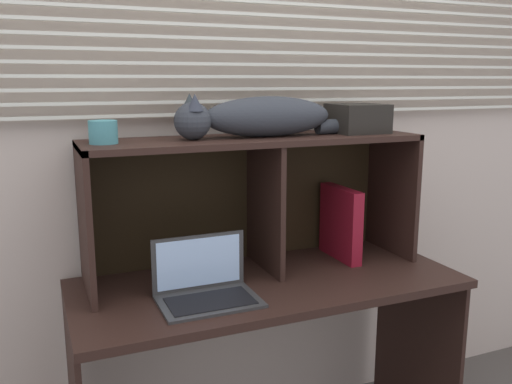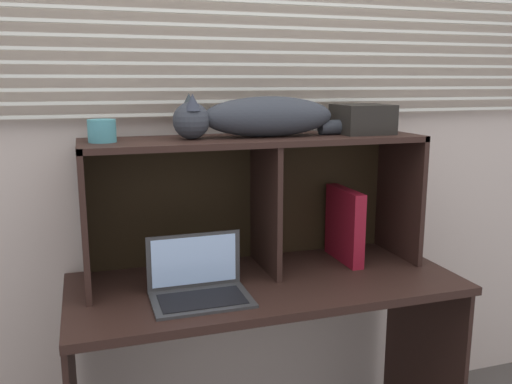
{
  "view_description": "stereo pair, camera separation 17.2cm",
  "coord_description": "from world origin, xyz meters",
  "px_view_note": "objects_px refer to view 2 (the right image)",
  "views": [
    {
      "loc": [
        -0.77,
        -1.5,
        1.47
      ],
      "look_at": [
        0.0,
        0.33,
        1.06
      ],
      "focal_mm": 37.97,
      "sensor_mm": 36.0,
      "label": 1
    },
    {
      "loc": [
        -0.61,
        -1.56,
        1.47
      ],
      "look_at": [
        0.0,
        0.33,
        1.06
      ],
      "focal_mm": 37.97,
      "sensor_mm": 36.0,
      "label": 2
    }
  ],
  "objects_px": {
    "cat": "(261,117)",
    "laptop": "(199,285)",
    "storage_box": "(362,119)",
    "small_basket": "(102,131)",
    "binder_upright": "(344,225)",
    "book_stack": "(202,271)"
  },
  "relations": [
    {
      "from": "binder_upright",
      "to": "storage_box",
      "type": "height_order",
      "value": "storage_box"
    },
    {
      "from": "cat",
      "to": "laptop",
      "type": "relative_size",
      "value": 2.58
    },
    {
      "from": "storage_box",
      "to": "small_basket",
      "type": "bearing_deg",
      "value": 180.0
    },
    {
      "from": "storage_box",
      "to": "cat",
      "type": "bearing_deg",
      "value": 180.0
    },
    {
      "from": "cat",
      "to": "laptop",
      "type": "height_order",
      "value": "cat"
    },
    {
      "from": "binder_upright",
      "to": "book_stack",
      "type": "xyz_separation_m",
      "value": [
        -0.59,
        -0.0,
        -0.13
      ]
    },
    {
      "from": "laptop",
      "to": "small_basket",
      "type": "relative_size",
      "value": 3.49
    },
    {
      "from": "book_stack",
      "to": "small_basket",
      "type": "bearing_deg",
      "value": 179.48
    },
    {
      "from": "book_stack",
      "to": "storage_box",
      "type": "relative_size",
      "value": 1.04
    },
    {
      "from": "binder_upright",
      "to": "book_stack",
      "type": "height_order",
      "value": "binder_upright"
    },
    {
      "from": "laptop",
      "to": "storage_box",
      "type": "relative_size",
      "value": 1.63
    },
    {
      "from": "cat",
      "to": "small_basket",
      "type": "height_order",
      "value": "cat"
    },
    {
      "from": "cat",
      "to": "storage_box",
      "type": "relative_size",
      "value": 4.19
    },
    {
      "from": "laptop",
      "to": "book_stack",
      "type": "distance_m",
      "value": 0.2
    },
    {
      "from": "cat",
      "to": "laptop",
      "type": "distance_m",
      "value": 0.64
    },
    {
      "from": "book_stack",
      "to": "storage_box",
      "type": "distance_m",
      "value": 0.85
    },
    {
      "from": "laptop",
      "to": "small_basket",
      "type": "bearing_deg",
      "value": 144.65
    },
    {
      "from": "cat",
      "to": "laptop",
      "type": "xyz_separation_m",
      "value": [
        -0.29,
        -0.2,
        -0.54
      ]
    },
    {
      "from": "book_stack",
      "to": "storage_box",
      "type": "bearing_deg",
      "value": 0.27
    },
    {
      "from": "small_basket",
      "to": "binder_upright",
      "type": "bearing_deg",
      "value": 0.0
    },
    {
      "from": "small_basket",
      "to": "laptop",
      "type": "bearing_deg",
      "value": -35.35
    },
    {
      "from": "small_basket",
      "to": "storage_box",
      "type": "relative_size",
      "value": 0.47
    }
  ]
}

